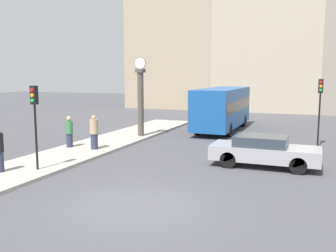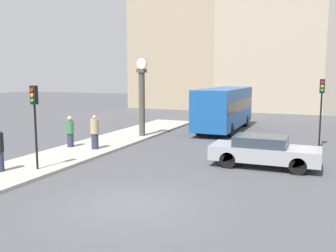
{
  "view_description": "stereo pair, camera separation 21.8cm",
  "coord_description": "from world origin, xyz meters",
  "views": [
    {
      "loc": [
        5.11,
        -10.03,
        4.03
      ],
      "look_at": [
        -1.3,
        6.13,
        1.63
      ],
      "focal_mm": 40.0,
      "sensor_mm": 36.0,
      "label": 1
    },
    {
      "loc": [
        5.31,
        -9.94,
        4.03
      ],
      "look_at": [
        -1.3,
        6.13,
        1.63
      ],
      "focal_mm": 40.0,
      "sensor_mm": 36.0,
      "label": 2
    }
  ],
  "objects": [
    {
      "name": "pedestrian_green_hoodie",
      "position": [
        -7.2,
        6.54,
        0.96
      ],
      "size": [
        0.4,
        0.4,
        1.68
      ],
      "color": "#2D334C",
      "rests_on": "sidewalk_corner"
    },
    {
      "name": "sidewalk_corner",
      "position": [
        -6.22,
        8.85,
        0.07
      ],
      "size": [
        3.26,
        21.69,
        0.13
      ],
      "primitive_type": "cube",
      "color": "#A39E93",
      "rests_on": "ground_plane"
    },
    {
      "name": "sedan_car",
      "position": [
        3.09,
        6.48,
        0.72
      ],
      "size": [
        4.64,
        1.83,
        1.37
      ],
      "color": "#9E9EA3",
      "rests_on": "ground_plane"
    },
    {
      "name": "pedestrian_tan_coat",
      "position": [
        -5.64,
        6.54,
        1.01
      ],
      "size": [
        0.44,
        0.44,
        1.79
      ],
      "color": "#2D334C",
      "rests_on": "sidewalk_corner"
    },
    {
      "name": "bus_distant",
      "position": [
        -1.15,
        16.44,
        1.73
      ],
      "size": [
        2.44,
        8.54,
        3.04
      ],
      "color": "#195199",
      "rests_on": "ground_plane"
    },
    {
      "name": "traffic_light_far",
      "position": [
        5.31,
        12.11,
        2.71
      ],
      "size": [
        0.26,
        0.24,
        3.78
      ],
      "color": "black",
      "rests_on": "ground_plane"
    },
    {
      "name": "traffic_light_near",
      "position": [
        -5.49,
        2.02,
        2.62
      ],
      "size": [
        0.26,
        0.24,
        3.46
      ],
      "color": "black",
      "rests_on": "sidewalk_corner"
    },
    {
      "name": "street_clock",
      "position": [
        -5.25,
        11.37,
        2.5
      ],
      "size": [
        0.76,
        0.5,
        4.98
      ],
      "color": "#4C473D",
      "rests_on": "sidewalk_corner"
    },
    {
      "name": "building_row",
      "position": [
        0.56,
        32.51,
        9.26
      ],
      "size": [
        32.79,
        5.0,
        19.69
      ],
      "color": "tan",
      "rests_on": "ground_plane"
    },
    {
      "name": "ground_plane",
      "position": [
        0.0,
        0.0,
        0.0
      ],
      "size": [
        120.0,
        120.0,
        0.0
      ],
      "primitive_type": "plane",
      "color": "#47474C"
    }
  ]
}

